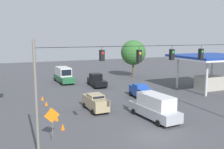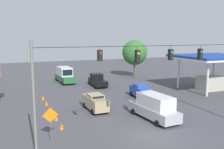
{
  "view_description": "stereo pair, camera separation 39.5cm",
  "coord_description": "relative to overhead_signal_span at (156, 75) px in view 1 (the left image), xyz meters",
  "views": [
    {
      "loc": [
        11.58,
        17.44,
        8.57
      ],
      "look_at": [
        -0.71,
        -10.82,
        3.86
      ],
      "focal_mm": 40.0,
      "sensor_mm": 36.0,
      "label": 1
    },
    {
      "loc": [
        11.21,
        17.59,
        8.57
      ],
      "look_at": [
        -0.71,
        -10.82,
        3.86
      ],
      "focal_mm": 40.0,
      "sensor_mm": 36.0,
      "label": 2
    }
  ],
  "objects": [
    {
      "name": "box_truck_green_withflow_deep",
      "position": [
        1.54,
        -28.56,
        -3.97
      ],
      "size": [
        2.72,
        6.9,
        2.87
      ],
      "color": "#236038",
      "rests_on": "ground_plane"
    },
    {
      "name": "sedan_blue_oncoming_far",
      "position": [
        -5.77,
        -12.57,
        -4.4
      ],
      "size": [
        2.25,
        4.04,
        1.9
      ],
      "color": "#234CB2",
      "rests_on": "ground_plane"
    },
    {
      "name": "ground_plane",
      "position": [
        0.06,
        0.05,
        -5.39
      ],
      "size": [
        140.0,
        140.0,
        0.0
      ],
      "primitive_type": "plane",
      "color": "#47474C"
    },
    {
      "name": "tree_horizon_left",
      "position": [
        -13.36,
        -28.8,
        -0.17
      ],
      "size": [
        5.22,
        5.22,
        7.83
      ],
      "color": "brown",
      "rests_on": "ground_plane"
    },
    {
      "name": "work_zone_sign",
      "position": [
        8.33,
        -2.42,
        -3.4
      ],
      "size": [
        1.27,
        0.06,
        2.84
      ],
      "color": "slate",
      "rests_on": "ground_plane"
    },
    {
      "name": "pickup_truck_black_oncoming_deep",
      "position": [
        -2.94,
        -22.78,
        -4.41
      ],
      "size": [
        2.53,
        5.59,
        2.12
      ],
      "color": "black",
      "rests_on": "ground_plane"
    },
    {
      "name": "traffic_cone_nearest",
      "position": [
        7.01,
        -4.64,
        -5.09
      ],
      "size": [
        0.4,
        0.4,
        0.59
      ],
      "primitive_type": "cone",
      "color": "orange",
      "rests_on": "ground_plane"
    },
    {
      "name": "gas_station",
      "position": [
        -18.8,
        -12.83,
        -1.29
      ],
      "size": [
        10.98,
        9.5,
        5.62
      ],
      "color": "navy",
      "rests_on": "ground_plane"
    },
    {
      "name": "traffic_cone_fourth",
      "position": [
        7.11,
        -13.6,
        -5.09
      ],
      "size": [
        0.4,
        0.4,
        0.59
      ],
      "primitive_type": "cone",
      "color": "orange",
      "rests_on": "ground_plane"
    },
    {
      "name": "traffic_cone_fifth",
      "position": [
        7.16,
        -16.58,
        -5.09
      ],
      "size": [
        0.4,
        0.4,
        0.59
      ],
      "primitive_type": "cone",
      "color": "orange",
      "rests_on": "ground_plane"
    },
    {
      "name": "traffic_cone_third",
      "position": [
        7.14,
        -10.54,
        -5.09
      ],
      "size": [
        0.4,
        0.4,
        0.59
      ],
      "primitive_type": "cone",
      "color": "orange",
      "rests_on": "ground_plane"
    },
    {
      "name": "sedan_tan_withflow_mid",
      "position": [
        2.15,
        -9.16,
        -4.37
      ],
      "size": [
        2.02,
        4.58,
        1.96
      ],
      "color": "tan",
      "rests_on": "ground_plane"
    },
    {
      "name": "overhead_signal_span",
      "position": [
        0.0,
        0.0,
        0.0
      ],
      "size": [
        19.61,
        0.38,
        8.39
      ],
      "color": "slate",
      "rests_on": "ground_plane"
    },
    {
      "name": "traffic_cone_second",
      "position": [
        7.03,
        -7.36,
        -5.09
      ],
      "size": [
        0.4,
        0.4,
        0.59
      ],
      "primitive_type": "cone",
      "color": "orange",
      "rests_on": "ground_plane"
    },
    {
      "name": "box_truck_silver_crossing_near",
      "position": [
        -2.48,
        -3.85,
        -4.07
      ],
      "size": [
        2.74,
        6.73,
        2.65
      ],
      "color": "#A8AAB2",
      "rests_on": "ground_plane"
    }
  ]
}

